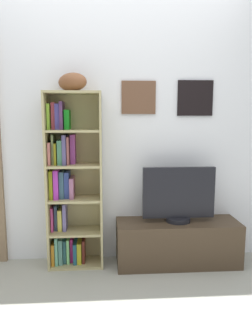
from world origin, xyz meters
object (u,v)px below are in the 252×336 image
football (72,82)px  tv_stand (177,243)px  bookshelf (69,185)px  television (179,195)px

football → tv_stand: football is taller
bookshelf → television: (0.98, -0.09, -0.09)m
television → football: bearing=176.6°
football → television: (0.93, -0.05, -0.99)m
bookshelf → tv_stand: size_ratio=1.40×
television → bookshelf: bearing=175.0°
bookshelf → football: (0.05, -0.03, 0.90)m
football → tv_stand: size_ratio=0.25×
tv_stand → television: television is taller
football → tv_stand: (0.93, -0.06, -1.44)m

